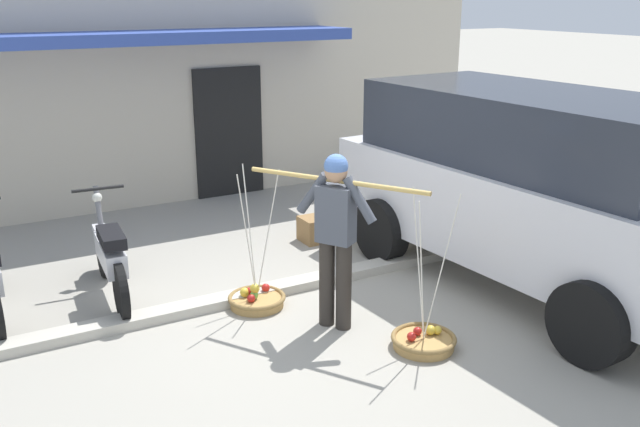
% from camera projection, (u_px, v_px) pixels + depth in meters
% --- Properties ---
extents(ground_plane, '(90.00, 90.00, 0.00)m').
position_uv_depth(ground_plane, '(307.00, 319.00, 6.82)').
color(ground_plane, '#9E998C').
extents(sidewalk_curb, '(20.00, 0.24, 0.10)m').
position_uv_depth(sidewalk_curb, '(276.00, 289.00, 7.38)').
color(sidewalk_curb, '#BAB4A5').
rests_on(sidewalk_curb, ground).
extents(fruit_vendor, '(1.00, 1.56, 1.70)m').
position_uv_depth(fruit_vendor, '(336.00, 230.00, 6.38)').
color(fruit_vendor, '#2D2823').
rests_on(fruit_vendor, ground).
extents(fruit_basket_left_side, '(0.59, 0.59, 1.45)m').
position_uv_depth(fruit_basket_left_side, '(256.00, 299.00, 7.07)').
color(fruit_basket_left_side, '#B2894C').
rests_on(fruit_basket_left_side, ground).
extents(fruit_basket_right_side, '(0.59, 0.59, 1.45)m').
position_uv_depth(fruit_basket_right_side, '(424.00, 340.00, 6.25)').
color(fruit_basket_right_side, '#B2894C').
rests_on(fruit_basket_right_side, ground).
extents(motorcycle_second_in_row, '(0.54, 1.82, 1.09)m').
position_uv_depth(motorcycle_second_in_row, '(110.00, 257.00, 7.17)').
color(motorcycle_second_in_row, black).
rests_on(motorcycle_second_in_row, ground).
extents(parked_truck, '(2.39, 4.91, 2.10)m').
position_uv_depth(parked_truck, '(535.00, 184.00, 7.35)').
color(parked_truck, silver).
rests_on(parked_truck, ground).
extents(storefront_building, '(13.00, 6.00, 4.20)m').
position_uv_depth(storefront_building, '(62.00, 54.00, 11.60)').
color(storefront_building, beige).
rests_on(storefront_building, ground).
extents(wooden_crate, '(0.44, 0.36, 0.32)m').
position_uv_depth(wooden_crate, '(318.00, 229.00, 8.94)').
color(wooden_crate, olive).
rests_on(wooden_crate, ground).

